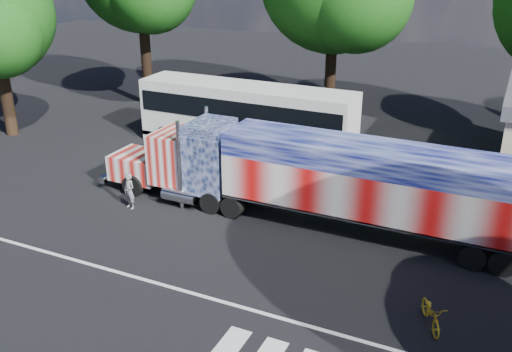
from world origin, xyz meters
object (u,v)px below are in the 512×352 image
at_px(coach_bus, 246,116).
at_px(woman, 129,191).
at_px(bicycle, 431,313).
at_px(semi_truck, 318,177).

xyz_separation_m(coach_bus, woman, (-1.20, -9.19, -1.05)).
bearing_deg(woman, bicycle, 1.96).
relative_size(semi_truck, woman, 11.74).
relative_size(coach_bus, bicycle, 7.16).
height_order(coach_bus, woman, coach_bus).
distance_m(semi_truck, woman, 8.24).
distance_m(coach_bus, woman, 9.33).
xyz_separation_m(semi_truck, bicycle, (5.45, -5.01, -1.61)).
bearing_deg(semi_truck, bicycle, -42.57).
distance_m(woman, bicycle, 13.64).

